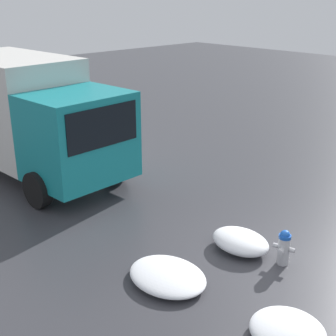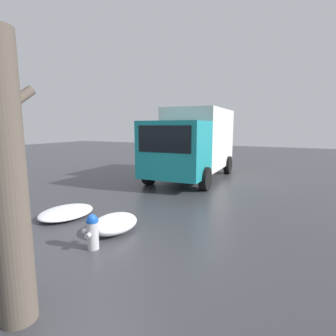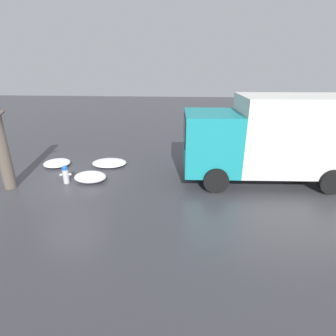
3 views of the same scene
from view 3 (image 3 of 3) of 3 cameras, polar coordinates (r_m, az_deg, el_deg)
The scene contains 7 objects.
ground_plane at distance 10.88m, azimuth -21.15°, elevation -3.02°, with size 60.00×60.00×0.00m, color #38383D.
fire_hydrant at distance 10.75m, azimuth -21.40°, elevation -1.22°, with size 0.43×0.34×0.72m.
tree_trunk at distance 10.86m, azimuth -32.69°, elevation 4.76°, with size 0.65×0.43×3.47m.
delivery_truck at distance 10.66m, azimuth 21.44°, elevation 6.36°, with size 6.30×2.94×3.24m.
snow_pile_by_hydrant at distance 12.17m, azimuth -12.63°, elevation 1.10°, with size 1.54×1.22×0.23m.
snow_pile_curbside at distance 12.79m, azimuth -22.99°, elevation 0.99°, with size 1.16×1.12×0.28m.
snow_pile_by_tree at distance 10.61m, azimuth -16.54°, elevation -1.90°, with size 1.23×0.91×0.39m.
Camera 3 is at (4.60, -8.90, 4.24)m, focal length 28.00 mm.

